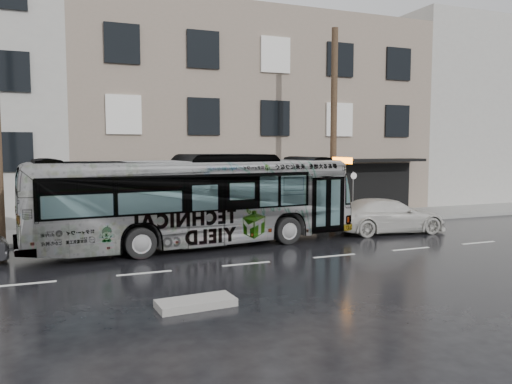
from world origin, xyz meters
The scene contains 9 objects.
ground centered at (0.00, 0.00, 0.00)m, with size 120.00×120.00×0.00m, color black.
sidewalk centered at (0.00, 4.90, 0.07)m, with size 90.00×3.60×0.15m, color gray.
building_taupe centered at (5.00, 12.70, 5.50)m, with size 20.00×12.00×11.00m, color gray.
building_filler centered at (24.00, 12.70, 6.00)m, with size 18.00×12.00×12.00m, color #AAA9A1.
utility_pole_front centered at (6.50, 3.30, 4.65)m, with size 0.30×0.30×9.00m, color #4F3C27.
sign_post centered at (7.60, 3.30, 1.35)m, with size 0.06×0.06×2.40m, color slate.
bus centered at (-0.75, 0.94, 1.72)m, with size 2.88×12.32×3.43m, color #B2B2B2.
white_sedan centered at (7.75, 0.78, 0.74)m, with size 2.08×5.11×1.48m, color beige.
slush_pile centered at (-2.58, -6.07, 0.09)m, with size 1.80×0.80×0.18m, color gray.
Camera 1 is at (-5.42, -17.08, 3.67)m, focal length 35.00 mm.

